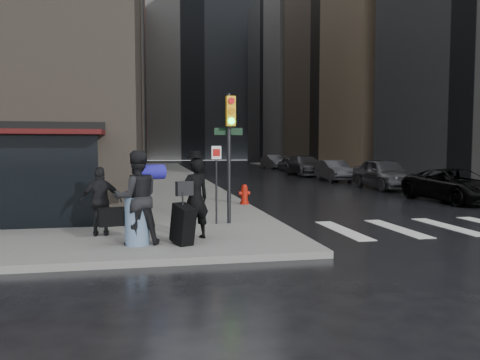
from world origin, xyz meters
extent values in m
plane|color=black|center=(0.00, 0.00, 0.00)|extent=(140.00, 140.00, 0.00)
cube|color=slate|center=(0.00, 27.00, 0.07)|extent=(4.00, 50.00, 0.15)
cube|color=slate|center=(13.50, 27.00, 0.07)|extent=(3.00, 50.00, 0.15)
cube|color=silver|center=(3.50, 1.00, 0.01)|extent=(0.50, 3.00, 0.01)
cube|color=silver|center=(5.10, 1.00, 0.01)|extent=(0.50, 3.00, 0.01)
cube|color=silver|center=(6.70, 1.00, 0.01)|extent=(0.50, 3.00, 0.01)
cube|color=brown|center=(-13.00, 62.00, 13.00)|extent=(22.00, 20.00, 26.00)
cube|color=slate|center=(26.00, 58.00, 12.50)|extent=(22.00, 20.00, 25.00)
cube|color=slate|center=(6.00, 78.00, 16.00)|extent=(40.00, 12.00, 32.00)
imported|color=black|center=(-0.64, -0.16, 1.09)|extent=(0.81, 0.69, 1.88)
cylinder|color=black|center=(-0.64, -0.16, 2.05)|extent=(0.40, 0.40, 0.05)
cylinder|color=black|center=(-0.64, -0.16, 2.11)|extent=(0.25, 0.25, 0.15)
cube|color=black|center=(-0.90, -0.34, 1.34)|extent=(0.42, 0.28, 0.33)
cube|color=black|center=(-0.97, -0.79, 0.59)|extent=(0.59, 0.79, 0.95)
cylinder|color=black|center=(-0.97, -0.79, 1.09)|extent=(0.04, 0.04, 0.44)
imported|color=black|center=(-1.95, -0.59, 1.17)|extent=(1.14, 0.97, 2.05)
cube|color=black|center=(-2.46, -0.49, 0.76)|extent=(0.67, 0.45, 0.38)
cylinder|color=#201C9C|center=(-1.64, -0.38, 1.72)|extent=(0.69, 0.54, 0.33)
imported|color=black|center=(-2.82, 0.67, 0.98)|extent=(1.00, 0.48, 1.65)
cylinder|color=black|center=(0.50, 1.90, 1.94)|extent=(0.11, 0.11, 3.59)
cube|color=#BA810C|center=(0.52, 1.70, 3.24)|extent=(0.26, 0.18, 0.81)
cylinder|color=red|center=(0.52, 1.61, 3.51)|extent=(0.18, 0.06, 0.18)
cylinder|color=orange|center=(0.52, 1.61, 3.24)|extent=(0.18, 0.06, 0.18)
cylinder|color=#19E533|center=(0.52, 1.61, 2.98)|extent=(0.18, 0.06, 0.18)
cylinder|color=black|center=(0.14, 1.87, 1.23)|extent=(0.05, 0.05, 2.15)
cube|color=white|center=(0.14, 1.84, 2.12)|extent=(0.27, 0.04, 0.36)
cube|color=black|center=(0.50, 1.98, 2.71)|extent=(0.81, 0.09, 0.20)
cylinder|color=#B1180A|center=(1.80, 6.11, 0.20)|extent=(0.33, 0.33, 0.10)
cylinder|color=#B1180A|center=(1.80, 6.11, 0.46)|extent=(0.24, 0.24, 0.61)
sphere|color=#B1180A|center=(1.80, 6.11, 0.78)|extent=(0.22, 0.22, 0.22)
cylinder|color=#B1180A|center=(1.80, 6.11, 0.56)|extent=(0.42, 0.17, 0.14)
imported|color=black|center=(10.77, 6.31, 0.69)|extent=(2.50, 5.04, 1.37)
imported|color=#4D4D52|center=(10.88, 12.56, 0.84)|extent=(2.16, 5.00, 1.68)
imported|color=#47464B|center=(10.57, 18.81, 0.69)|extent=(1.59, 4.24, 1.38)
imported|color=#3B3B40|center=(10.65, 25.06, 0.80)|extent=(2.27, 5.51, 1.60)
imported|color=#535258|center=(11.52, 31.31, 0.68)|extent=(2.01, 4.14, 1.36)
imported|color=#4C4D51|center=(11.41, 37.56, 0.73)|extent=(1.93, 4.56, 1.46)
camera|label=1|loc=(-1.67, -10.87, 2.26)|focal=35.00mm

